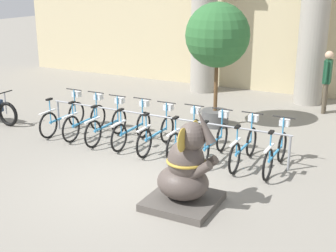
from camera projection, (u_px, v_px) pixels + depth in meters
ground_plane at (132, 182)px, 9.06m from camera, size 60.00×60.00×0.00m
building_facade at (266, 2)px, 15.42m from camera, size 20.00×0.20×6.00m
column_left at (204, 14)px, 15.47m from camera, size 1.07×1.07×5.16m
column_right at (315, 18)px, 13.90m from camera, size 1.07×1.07×5.16m
bike_rack at (160, 121)px, 10.69m from camera, size 6.06×0.05×0.77m
bicycle_0 at (64, 116)px, 11.89m from camera, size 0.48×1.75×1.02m
bicycle_1 at (86, 120)px, 11.60m from camera, size 0.48×1.75×1.02m
bicycle_2 at (107, 124)px, 11.25m from camera, size 0.48×1.75×1.02m
bicycle_3 at (133, 128)px, 10.99m from camera, size 0.48×1.75×1.02m
bicycle_4 at (157, 133)px, 10.65m from camera, size 0.48×1.75×1.02m
bicycle_5 at (185, 136)px, 10.40m from camera, size 0.48×1.75×1.02m
bicycle_6 at (214, 141)px, 10.10m from camera, size 0.48×1.75×1.02m
bicycle_7 at (244, 146)px, 9.81m from camera, size 0.48×1.75×1.02m
bicycle_8 at (276, 152)px, 9.50m from camera, size 0.48×1.75×1.02m
elephant_statue at (185, 173)px, 7.94m from camera, size 1.18×1.18×1.79m
person_pedestrian at (327, 76)px, 13.30m from camera, size 0.24×0.47×1.81m
potted_tree at (217, 39)px, 11.78m from camera, size 1.64×1.64×3.21m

